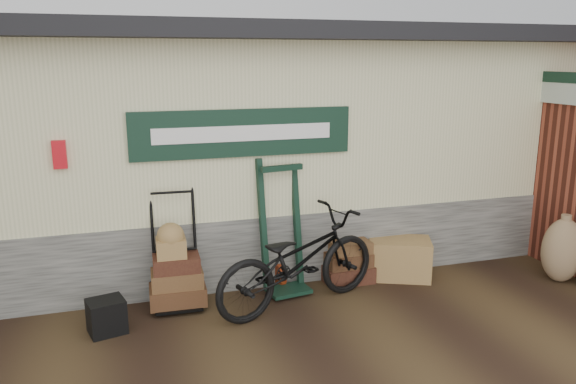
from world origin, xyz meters
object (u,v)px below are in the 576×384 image
at_px(green_barrow, 282,226).
at_px(wicker_hamper, 399,258).
at_px(bicycle, 298,255).
at_px(black_trunk, 107,316).
at_px(suitcase_stack, 348,261).
at_px(porter_trolley, 174,241).

bearing_deg(green_barrow, wicker_hamper, -10.77).
height_order(green_barrow, bicycle, green_barrow).
relative_size(black_trunk, bicycle, 0.17).
bearing_deg(wicker_hamper, green_barrow, 178.22).
height_order(suitcase_stack, bicycle, bicycle).
xyz_separation_m(wicker_hamper, black_trunk, (-3.64, -0.47, -0.07)).
height_order(black_trunk, bicycle, bicycle).
xyz_separation_m(green_barrow, black_trunk, (-2.07, -0.52, -0.64)).
relative_size(green_barrow, bicycle, 0.76).
distance_m(black_trunk, bicycle, 2.15).
distance_m(porter_trolley, black_trunk, 1.10).
relative_size(porter_trolley, green_barrow, 0.93).
bearing_deg(suitcase_stack, black_trunk, -170.00).
xyz_separation_m(porter_trolley, wicker_hamper, (2.86, -0.05, -0.50)).
bearing_deg(porter_trolley, wicker_hamper, 1.62).
distance_m(green_barrow, bicycle, 0.55).
xyz_separation_m(suitcase_stack, wicker_hamper, (0.70, -0.05, -0.02)).
bearing_deg(green_barrow, porter_trolley, 171.00).
bearing_deg(black_trunk, bicycle, 0.25).
bearing_deg(wicker_hamper, bicycle, -163.24).
bearing_deg(suitcase_stack, bicycle, -148.67).
xyz_separation_m(porter_trolley, green_barrow, (1.29, 0.00, 0.06)).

